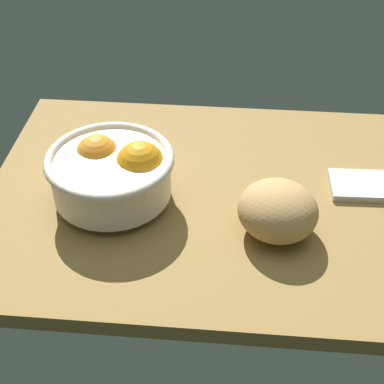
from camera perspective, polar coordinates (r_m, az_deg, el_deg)
ground_plane at (r=105.47cm, az=2.38°, el=-0.80°), size 82.92×60.33×3.00cm
fruit_bowl at (r=100.71cm, az=-7.72°, el=2.11°), size 22.13×22.13×11.46cm
bread_loaf at (r=95.09cm, az=8.44°, el=-1.81°), size 18.59×18.59×8.98cm
napkin_folded at (r=109.84cm, az=16.70°, el=0.60°), size 13.02×8.68×1.28cm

